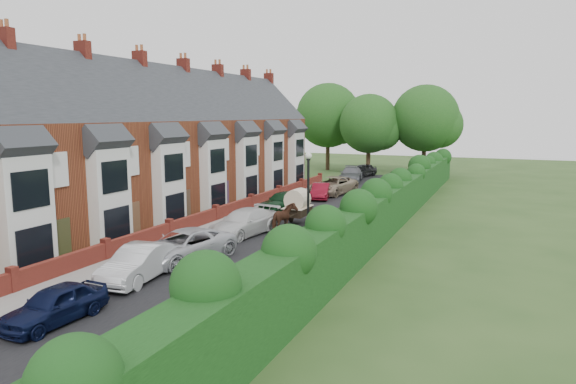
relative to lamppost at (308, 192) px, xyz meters
name	(u,v)px	position (x,y,z in m)	size (l,w,h in m)	color
ground	(202,275)	(-3.40, -4.00, -3.30)	(140.00, 140.00, 0.00)	#2D4C1E
road	(290,224)	(-3.90, 7.00, -3.29)	(6.00, 58.00, 0.02)	black
pavement_hedge_side	(353,229)	(0.20, 7.00, -3.24)	(2.20, 58.00, 0.12)	#999691
pavement_house_side	(237,219)	(-7.75, 7.00, -3.24)	(1.70, 58.00, 0.12)	#999691
kerb_hedge_side	(336,228)	(-0.85, 7.00, -3.23)	(0.18, 58.00, 0.13)	gray
kerb_house_side	(248,220)	(-6.95, 7.00, -3.23)	(0.18, 58.00, 0.13)	gray
hedge	(383,206)	(2.00, 7.00, -1.70)	(2.10, 58.00, 2.85)	#113611
terrace_row	(145,151)	(-14.27, 5.98, 1.18)	(9.05, 40.50, 11.50)	brown
garden_wall_row	(216,214)	(-8.75, 6.00, -2.84)	(0.35, 40.35, 1.10)	maroon
lamppost	(308,192)	(0.00, 0.00, 0.00)	(0.32, 0.32, 5.16)	black
tree_far_left	(372,125)	(-6.05, 36.08, 2.41)	(7.14, 6.80, 9.29)	#332316
tree_far_right	(429,120)	(-0.01, 38.08, 3.02)	(7.98, 7.60, 10.31)	#332316
tree_far_back	(331,117)	(-11.99, 39.08, 3.32)	(8.40, 8.00, 10.82)	#332316
car_navy	(55,305)	(-5.01, -10.40, -2.66)	(1.50, 3.74, 1.27)	black
car_silver_a	(139,263)	(-5.41, -5.66, -2.57)	(1.55, 4.44, 1.46)	silver
car_silver_b	(184,246)	(-5.29, -2.60, -2.55)	(2.47, 5.36, 1.49)	silver
car_white	(244,223)	(-5.23, 3.29, -2.55)	(2.08, 5.12, 1.48)	silver
car_green	(283,201)	(-6.20, 11.03, -2.57)	(1.72, 4.28, 1.46)	#0F3419
car_red	(321,191)	(-5.55, 17.31, -2.65)	(1.36, 3.90, 1.29)	maroon
car_beige	(333,186)	(-5.37, 19.92, -2.52)	(2.57, 5.58, 1.55)	tan
car_grey	(351,174)	(-6.40, 29.00, -2.54)	(2.13, 5.24, 1.52)	slate
car_black	(363,170)	(-6.40, 33.85, -2.58)	(1.69, 4.21, 1.43)	black
horse	(284,218)	(-3.46, 5.02, -2.47)	(0.89, 1.96, 1.66)	#4B291B
horse_cart	(298,204)	(-3.46, 7.14, -1.98)	(1.44, 3.19, 2.30)	black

